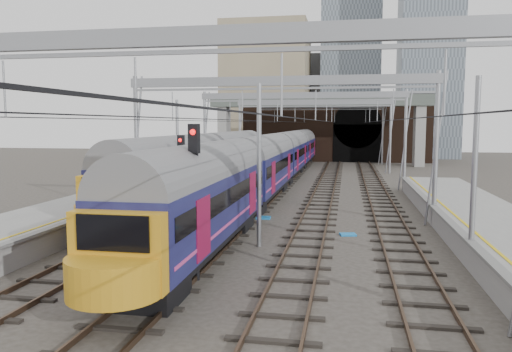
% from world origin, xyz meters
% --- Properties ---
extents(ground, '(160.00, 160.00, 0.00)m').
position_xyz_m(ground, '(0.00, 0.00, 0.00)').
color(ground, '#38332D').
rests_on(ground, ground).
extents(platform_left, '(4.32, 55.00, 1.12)m').
position_xyz_m(platform_left, '(-10.18, 2.50, 0.55)').
color(platform_left, gray).
rests_on(platform_left, ground).
extents(tracks, '(14.40, 80.00, 0.22)m').
position_xyz_m(tracks, '(0.00, 15.00, 0.02)').
color(tracks, '#4C3828').
rests_on(tracks, ground).
extents(overhead_line, '(16.80, 80.00, 8.00)m').
position_xyz_m(overhead_line, '(0.00, 21.49, 6.57)').
color(overhead_line, gray).
rests_on(overhead_line, ground).
extents(retaining_wall, '(28.00, 2.75, 9.00)m').
position_xyz_m(retaining_wall, '(1.40, 51.93, 4.33)').
color(retaining_wall, '#301E15').
rests_on(retaining_wall, ground).
extents(overbridge, '(28.00, 3.00, 9.25)m').
position_xyz_m(overbridge, '(0.00, 46.00, 7.27)').
color(overbridge, gray).
rests_on(overbridge, ground).
extents(city_skyline, '(37.50, 27.50, 60.00)m').
position_xyz_m(city_skyline, '(2.73, 70.48, 17.09)').
color(city_skyline, tan).
rests_on(city_skyline, ground).
extents(train_main, '(2.61, 60.46, 4.56)m').
position_xyz_m(train_main, '(-2.00, 22.65, 2.37)').
color(train_main, black).
rests_on(train_main, ground).
extents(train_second, '(2.69, 31.11, 4.66)m').
position_xyz_m(train_second, '(-6.00, 15.36, 2.42)').
color(train_second, black).
rests_on(train_second, ground).
extents(signal_near_left, '(0.38, 0.46, 4.77)m').
position_xyz_m(signal_near_left, '(-4.17, 4.13, 3.02)').
color(signal_near_left, black).
rests_on(signal_near_left, ground).
extents(signal_near_centre, '(0.41, 0.48, 5.31)m').
position_xyz_m(signal_near_centre, '(-1.26, -3.05, 3.31)').
color(signal_near_centre, black).
rests_on(signal_near_centre, ground).
extents(relay_cabinet, '(0.67, 0.61, 1.09)m').
position_xyz_m(relay_cabinet, '(-5.43, 2.59, 0.55)').
color(relay_cabinet, silver).
rests_on(relay_cabinet, ground).
extents(equip_cover_a, '(1.05, 0.87, 0.11)m').
position_xyz_m(equip_cover_a, '(-2.56, 3.27, 0.05)').
color(equip_cover_a, blue).
rests_on(equip_cover_a, ground).
extents(equip_cover_b, '(0.93, 0.68, 0.11)m').
position_xyz_m(equip_cover_b, '(-0.92, 8.32, 0.05)').
color(equip_cover_b, blue).
rests_on(equip_cover_b, ground).
extents(equip_cover_c, '(0.85, 0.68, 0.09)m').
position_xyz_m(equip_cover_c, '(3.81, 4.88, 0.04)').
color(equip_cover_c, blue).
rests_on(equip_cover_c, ground).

